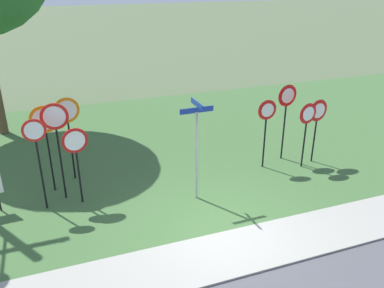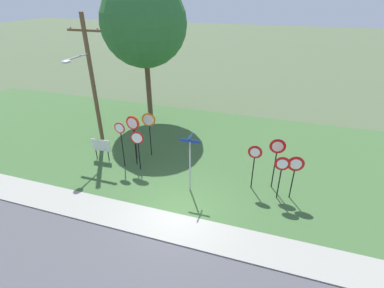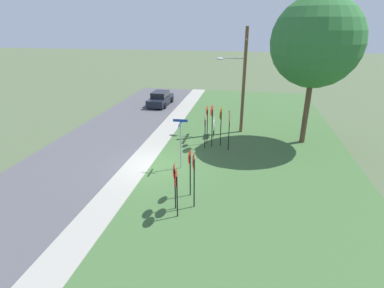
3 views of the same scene
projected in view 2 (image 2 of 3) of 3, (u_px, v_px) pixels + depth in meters
The scene contains 16 objects.
ground_plane at pixel (177, 215), 12.41m from camera, with size 160.00×160.00×0.00m, color #4C5B3D.
sidewalk_strip at pixel (170, 227), 11.73m from camera, with size 44.00×1.60×0.06m, color #99968C.
grass_median at pixel (211, 150), 17.43m from camera, with size 44.00×12.00×0.04m, color #3D6033.
stop_sign_near_left at pixel (133, 130), 14.94m from camera, with size 0.74×0.11×2.88m.
stop_sign_near_right at pixel (138, 143), 14.71m from camera, with size 0.70×0.15×2.27m.
stop_sign_far_left at pixel (149, 125), 15.87m from camera, with size 0.77×0.16×2.67m.
stop_sign_far_center at pixel (121, 136), 14.86m from camera, with size 0.61×0.09×2.64m.
stop_sign_far_right at pixel (134, 128), 15.55m from camera, with size 0.80×0.11×2.67m.
yield_sign_near_left at pixel (277, 152), 13.13m from camera, with size 0.74×0.12×2.67m.
yield_sign_near_right at pixel (254, 157), 13.21m from camera, with size 0.66×0.10×2.36m.
yield_sign_far_left at pixel (282, 168), 12.55m from camera, with size 0.69×0.13×2.24m.
yield_sign_far_right at pixel (295, 168), 12.58m from camera, with size 0.75×0.13×2.23m.
street_name_post at pixel (190, 159), 13.07m from camera, with size 0.96×0.82×2.93m.
utility_pole at pixel (90, 78), 16.31m from camera, with size 2.10×2.20×7.60m.
notice_board at pixel (101, 146), 16.04m from camera, with size 1.10×0.09×1.25m.
oak_tree_left at pixel (144, 24), 18.48m from camera, with size 5.65×5.65×9.50m.
Camera 2 is at (3.50, -8.80, 8.62)m, focal length 26.63 mm.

